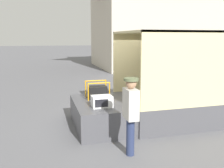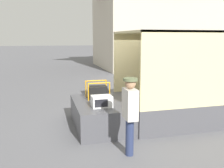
# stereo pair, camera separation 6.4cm
# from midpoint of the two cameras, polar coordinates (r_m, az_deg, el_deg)

# --- Properties ---
(ground_plane) EXTENTS (160.00, 160.00, 0.00)m
(ground_plane) POSITION_cam_midpoint_polar(r_m,az_deg,el_deg) (7.67, 3.10, -9.08)
(ground_plane) COLOR slate
(tailgate_deck) EXTENTS (1.49, 2.37, 0.74)m
(tailgate_deck) POSITION_cam_midpoint_polar(r_m,az_deg,el_deg) (7.37, -2.42, -6.88)
(tailgate_deck) COLOR #4C4C51
(tailgate_deck) RESTS_ON ground
(microwave) EXTENTS (0.54, 0.41, 0.30)m
(microwave) POSITION_cam_midpoint_polar(r_m,az_deg,el_deg) (6.73, -2.10, -3.97)
(microwave) COLOR white
(microwave) RESTS_ON tailgate_deck
(portable_generator) EXTENTS (0.68, 0.49, 0.53)m
(portable_generator) POSITION_cam_midpoint_polar(r_m,az_deg,el_deg) (7.65, -2.92, -1.81)
(portable_generator) COLOR black
(portable_generator) RESTS_ON tailgate_deck
(worker_person) EXTENTS (0.31, 0.44, 1.74)m
(worker_person) POSITION_cam_midpoint_polar(r_m,az_deg,el_deg) (5.41, 4.48, -5.63)
(worker_person) COLOR navy
(worker_person) RESTS_ON ground
(house_backdrop) EXTENTS (10.12, 8.10, 9.35)m
(house_backdrop) POSITION_cam_midpoint_polar(r_m,az_deg,el_deg) (23.22, 9.70, 15.79)
(house_backdrop) COLOR beige
(house_backdrop) RESTS_ON ground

